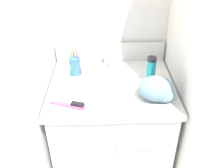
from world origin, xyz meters
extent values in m
cube|color=silver|center=(0.00, 0.35, 1.10)|extent=(0.89, 0.08, 2.20)
cube|color=silver|center=(-0.40, 0.00, 1.10)|extent=(0.08, 0.67, 2.20)
cube|color=silver|center=(0.40, 0.00, 1.10)|extent=(0.08, 0.67, 2.20)
cube|color=white|center=(0.00, 0.00, 0.37)|extent=(0.68, 0.55, 0.74)
cube|color=white|center=(0.17, -0.28, 0.57)|extent=(0.30, 0.02, 0.18)
cube|color=silver|center=(0.17, -0.30, 0.57)|extent=(0.10, 0.02, 0.01)
cube|color=silver|center=(0.00, 0.00, 0.75)|extent=(0.71, 0.59, 0.03)
ellipsoid|color=beige|center=(0.00, 0.00, 0.68)|extent=(0.33, 0.30, 0.16)
cylinder|color=silver|center=(0.00, 0.00, 0.61)|extent=(0.03, 0.03, 0.01)
cube|color=silver|center=(0.00, 0.29, 0.83)|extent=(0.71, 0.02, 0.13)
cube|color=silver|center=(0.00, 0.18, 0.78)|extent=(0.09, 0.06, 0.02)
cylinder|color=silver|center=(0.00, 0.18, 0.83)|extent=(0.02, 0.02, 0.08)
cylinder|color=silver|center=(0.00, 0.15, 0.87)|extent=(0.02, 0.06, 0.02)
sphere|color=silver|center=(0.00, 0.19, 0.89)|extent=(0.03, 0.03, 0.03)
cylinder|color=teal|center=(-0.22, 0.12, 0.82)|extent=(0.07, 0.07, 0.11)
cylinder|color=purple|center=(-0.19, 0.11, 0.85)|extent=(0.04, 0.02, 0.16)
cube|color=white|center=(-0.18, 0.11, 0.93)|extent=(0.02, 0.02, 0.03)
cylinder|color=orange|center=(-0.22, 0.15, 0.84)|extent=(0.02, 0.04, 0.15)
cube|color=white|center=(-0.23, 0.17, 0.92)|extent=(0.01, 0.02, 0.03)
cylinder|color=green|center=(-0.24, 0.10, 0.85)|extent=(0.03, 0.03, 0.16)
cube|color=white|center=(-0.25, 0.09, 0.93)|extent=(0.02, 0.02, 0.03)
cylinder|color=white|center=(-0.01, 0.22, 0.82)|extent=(0.06, 0.06, 0.12)
cylinder|color=silver|center=(-0.01, 0.22, 0.90)|extent=(0.03, 0.03, 0.03)
cylinder|color=silver|center=(-0.01, 0.20, 0.91)|extent=(0.01, 0.03, 0.01)
cylinder|color=teal|center=(0.22, 0.00, 0.84)|extent=(0.05, 0.05, 0.15)
cylinder|color=black|center=(0.22, 0.00, 0.92)|extent=(0.05, 0.05, 0.02)
cube|color=#C1517F|center=(-0.27, -0.18, 0.77)|extent=(0.11, 0.05, 0.01)
cube|color=#C1517F|center=(-0.18, -0.21, 0.77)|extent=(0.08, 0.05, 0.02)
cube|color=black|center=(-0.18, -0.21, 0.79)|extent=(0.07, 0.04, 0.01)
ellipsoid|color=#6B8EA8|center=(0.22, -0.14, 0.83)|extent=(0.18, 0.17, 0.12)
ellipsoid|color=#7095B0|center=(0.26, -0.16, 0.81)|extent=(0.11, 0.12, 0.08)
camera|label=1|loc=(-0.04, -1.19, 1.55)|focal=40.00mm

